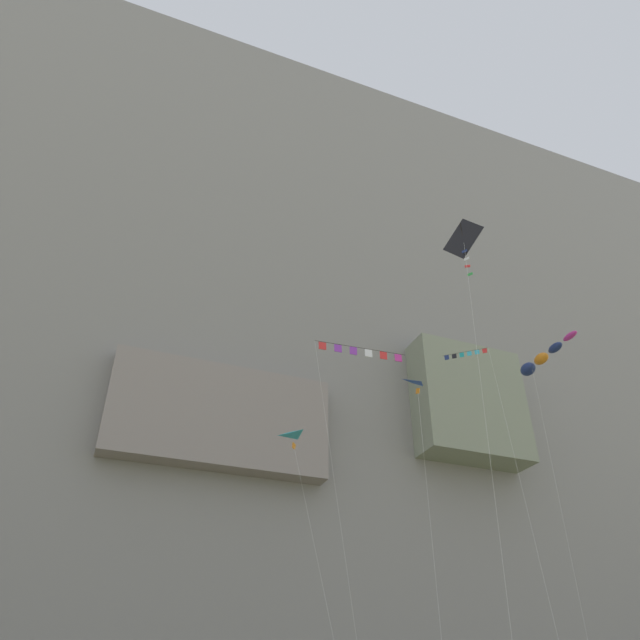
{
  "coord_description": "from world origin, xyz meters",
  "views": [
    {
      "loc": [
        -7.93,
        4.12,
        2.93
      ],
      "look_at": [
        0.39,
        25.14,
        17.84
      ],
      "focal_mm": 34.42,
      "sensor_mm": 36.0,
      "label": 1
    }
  ],
  "objects_px": {
    "kite_windsock_far_left": "(540,360)",
    "kite_diamond_far_right": "(464,245)",
    "kite_banner_mid_center": "(479,392)",
    "kite_banner_front_field": "(360,362)",
    "kite_delta_mid_left": "(423,399)",
    "kite_delta_high_left": "(299,456)"
  },
  "relations": [
    {
      "from": "kite_windsock_far_left",
      "to": "kite_diamond_far_right",
      "type": "height_order",
      "value": "kite_diamond_far_right"
    },
    {
      "from": "kite_banner_mid_center",
      "to": "kite_banner_front_field",
      "type": "bearing_deg",
      "value": 158.43
    },
    {
      "from": "kite_delta_mid_left",
      "to": "kite_delta_high_left",
      "type": "distance_m",
      "value": 8.0
    },
    {
      "from": "kite_banner_mid_center",
      "to": "kite_banner_front_field",
      "type": "distance_m",
      "value": 7.9
    },
    {
      "from": "kite_diamond_far_right",
      "to": "kite_delta_mid_left",
      "type": "bearing_deg",
      "value": 86.38
    },
    {
      "from": "kite_delta_high_left",
      "to": "kite_windsock_far_left",
      "type": "distance_m",
      "value": 20.27
    },
    {
      "from": "kite_diamond_far_right",
      "to": "kite_banner_mid_center",
      "type": "xyz_separation_m",
      "value": [
        5.24,
        7.49,
        -4.79
      ]
    },
    {
      "from": "kite_windsock_far_left",
      "to": "kite_banner_front_field",
      "type": "relative_size",
      "value": 1.06
    },
    {
      "from": "kite_delta_mid_left",
      "to": "kite_banner_front_field",
      "type": "bearing_deg",
      "value": 121.35
    },
    {
      "from": "kite_windsock_far_left",
      "to": "kite_diamond_far_right",
      "type": "distance_m",
      "value": 14.58
    },
    {
      "from": "kite_delta_mid_left",
      "to": "kite_banner_mid_center",
      "type": "xyz_separation_m",
      "value": [
        4.82,
        0.86,
        1.74
      ]
    },
    {
      "from": "kite_banner_mid_center",
      "to": "kite_delta_high_left",
      "type": "bearing_deg",
      "value": 167.93
    },
    {
      "from": "kite_banner_front_field",
      "to": "kite_delta_mid_left",
      "type": "bearing_deg",
      "value": -58.65
    },
    {
      "from": "kite_diamond_far_right",
      "to": "kite_banner_front_field",
      "type": "xyz_separation_m",
      "value": [
        -1.8,
        10.28,
        -2.55
      ]
    },
    {
      "from": "kite_delta_high_left",
      "to": "kite_banner_front_field",
      "type": "xyz_separation_m",
      "value": [
        4.29,
        0.36,
        7.26
      ]
    },
    {
      "from": "kite_delta_high_left",
      "to": "kite_banner_mid_center",
      "type": "bearing_deg",
      "value": -12.07
    },
    {
      "from": "kite_diamond_far_right",
      "to": "kite_banner_front_field",
      "type": "relative_size",
      "value": 1.13
    },
    {
      "from": "kite_diamond_far_right",
      "to": "kite_banner_front_field",
      "type": "bearing_deg",
      "value": 99.94
    },
    {
      "from": "kite_delta_mid_left",
      "to": "kite_diamond_far_right",
      "type": "bearing_deg",
      "value": -93.62
    },
    {
      "from": "kite_windsock_far_left",
      "to": "kite_banner_mid_center",
      "type": "bearing_deg",
      "value": -171.36
    },
    {
      "from": "kite_banner_mid_center",
      "to": "kite_diamond_far_right",
      "type": "bearing_deg",
      "value": -124.98
    },
    {
      "from": "kite_banner_front_field",
      "to": "kite_delta_high_left",
      "type": "bearing_deg",
      "value": -175.21
    }
  ]
}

